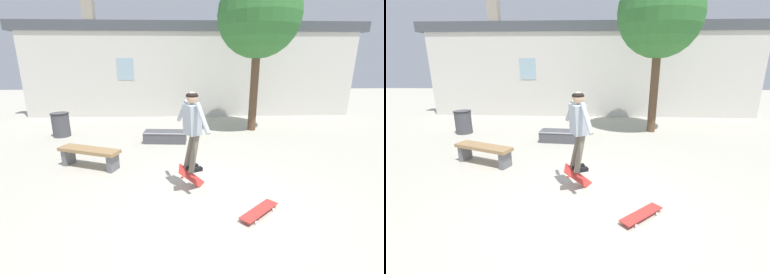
% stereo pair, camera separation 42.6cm
% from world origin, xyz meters
% --- Properties ---
extents(ground_plane, '(40.00, 40.00, 0.00)m').
position_xyz_m(ground_plane, '(0.00, 0.00, 0.00)').
color(ground_plane, '#B2AD9E').
extents(building_backdrop, '(15.37, 0.52, 5.09)m').
position_xyz_m(building_backdrop, '(-0.04, 7.67, 2.12)').
color(building_backdrop, beige).
rests_on(building_backdrop, ground_plane).
extents(tree_right, '(2.74, 2.74, 5.24)m').
position_xyz_m(tree_right, '(2.12, 4.97, 3.85)').
color(tree_right, brown).
rests_on(tree_right, ground_plane).
extents(park_bench, '(1.54, 0.90, 0.46)m').
position_xyz_m(park_bench, '(-2.62, 1.65, 0.33)').
color(park_bench, '#99754C').
rests_on(park_bench, ground_plane).
extents(skate_ledge, '(1.33, 0.66, 0.35)m').
position_xyz_m(skate_ledge, '(-0.96, 3.58, 0.18)').
color(skate_ledge, '#4C4C51').
rests_on(skate_ledge, ground_plane).
extents(trash_bin, '(0.58, 0.58, 0.80)m').
position_xyz_m(trash_bin, '(-4.47, 4.39, 0.42)').
color(trash_bin, '#47474C').
rests_on(trash_bin, ground_plane).
extents(skater, '(0.59, 1.14, 1.48)m').
position_xyz_m(skater, '(-0.26, 0.40, 1.32)').
color(skater, '#9EA8B2').
extents(skateboard_flipping, '(0.53, 0.51, 0.68)m').
position_xyz_m(skateboard_flipping, '(-0.26, 0.49, 0.22)').
color(skateboard_flipping, red).
extents(skateboard_resting, '(0.77, 0.71, 0.08)m').
position_xyz_m(skateboard_resting, '(0.80, -0.47, 0.07)').
color(skateboard_resting, red).
rests_on(skateboard_resting, ground_plane).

